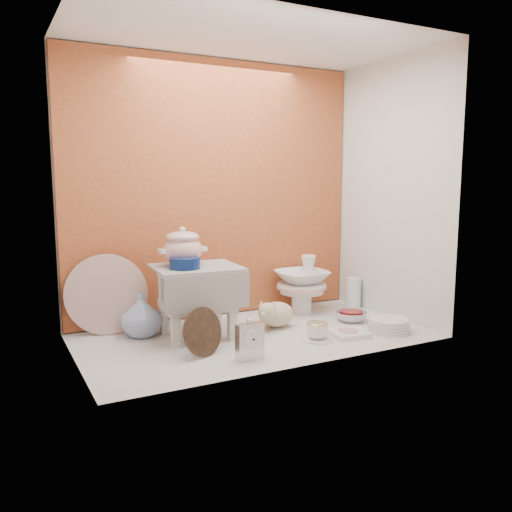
# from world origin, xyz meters

# --- Properties ---
(ground) EXTENTS (1.80, 1.80, 0.00)m
(ground) POSITION_xyz_m (0.00, 0.00, 0.00)
(ground) COLOR silver
(ground) RESTS_ON ground
(niche_shell) EXTENTS (1.86, 1.03, 1.53)m
(niche_shell) POSITION_xyz_m (0.00, 0.18, 0.93)
(niche_shell) COLOR #C15630
(niche_shell) RESTS_ON ground
(step_stool) EXTENTS (0.46, 0.40, 0.37)m
(step_stool) POSITION_xyz_m (-0.27, 0.13, 0.19)
(step_stool) COLOR silver
(step_stool) RESTS_ON ground
(soup_tureen) EXTENTS (0.30, 0.30, 0.20)m
(soup_tureen) POSITION_xyz_m (-0.32, 0.18, 0.47)
(soup_tureen) COLOR white
(soup_tureen) RESTS_ON step_stool
(cobalt_bowl) EXTENTS (0.20, 0.20, 0.06)m
(cobalt_bowl) POSITION_xyz_m (-0.35, 0.09, 0.40)
(cobalt_bowl) COLOR #0B1E54
(cobalt_bowl) RESTS_ON step_stool
(floral_platter) EXTENTS (0.43, 0.14, 0.43)m
(floral_platter) POSITION_xyz_m (-0.68, 0.39, 0.21)
(floral_platter) COLOR white
(floral_platter) RESTS_ON ground
(blue_white_vase) EXTENTS (0.28, 0.28, 0.23)m
(blue_white_vase) POSITION_xyz_m (-0.53, 0.27, 0.11)
(blue_white_vase) COLOR white
(blue_white_vase) RESTS_ON ground
(lacquer_tray) EXTENTS (0.24, 0.15, 0.23)m
(lacquer_tray) POSITION_xyz_m (-0.36, -0.17, 0.11)
(lacquer_tray) COLOR black
(lacquer_tray) RESTS_ON ground
(mantel_clock) EXTENTS (0.13, 0.05, 0.19)m
(mantel_clock) POSITION_xyz_m (-0.19, -0.32, 0.09)
(mantel_clock) COLOR silver
(mantel_clock) RESTS_ON ground
(plush_pig) EXTENTS (0.28, 0.21, 0.15)m
(plush_pig) POSITION_xyz_m (0.18, 0.08, 0.08)
(plush_pig) COLOR beige
(plush_pig) RESTS_ON ground
(teacup_saucer) EXTENTS (0.16, 0.16, 0.01)m
(teacup_saucer) POSITION_xyz_m (0.24, -0.22, 0.01)
(teacup_saucer) COLOR white
(teacup_saucer) RESTS_ON ground
(gold_rim_teacup) EXTENTS (0.12, 0.12, 0.09)m
(gold_rim_teacup) POSITION_xyz_m (0.24, -0.22, 0.05)
(gold_rim_teacup) COLOR white
(gold_rim_teacup) RESTS_ON teacup_saucer
(lattice_dish) EXTENTS (0.21, 0.21, 0.03)m
(lattice_dish) POSITION_xyz_m (0.44, -0.23, 0.01)
(lattice_dish) COLOR white
(lattice_dish) RESTS_ON ground
(dinner_plate_stack) EXTENTS (0.25, 0.25, 0.07)m
(dinner_plate_stack) POSITION_xyz_m (0.67, -0.27, 0.04)
(dinner_plate_stack) COLOR white
(dinner_plate_stack) RESTS_ON ground
(crystal_bowl) EXTENTS (0.22, 0.22, 0.06)m
(crystal_bowl) POSITION_xyz_m (0.63, -0.01, 0.03)
(crystal_bowl) COLOR silver
(crystal_bowl) RESTS_ON ground
(clear_glass_vase) EXTENTS (0.11, 0.11, 0.19)m
(clear_glass_vase) POSITION_xyz_m (0.84, 0.25, 0.10)
(clear_glass_vase) COLOR silver
(clear_glass_vase) RESTS_ON ground
(porcelain_tower) EXTENTS (0.40, 0.40, 0.36)m
(porcelain_tower) POSITION_xyz_m (0.48, 0.30, 0.18)
(porcelain_tower) COLOR white
(porcelain_tower) RESTS_ON ground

